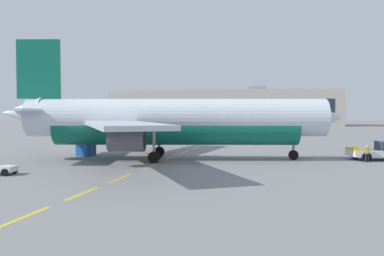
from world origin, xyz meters
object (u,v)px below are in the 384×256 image
at_px(airliner_foreground, 171,121).
at_px(pushback_tug, 382,151).
at_px(uld_cargo_container, 86,149).
at_px(ground_crew_worker, 367,153).

xyz_separation_m(airliner_foreground, pushback_tug, (20.96, 4.40, -3.05)).
relative_size(airliner_foreground, uld_cargo_container, 18.12).
relative_size(airliner_foreground, ground_crew_worker, 21.19).
relative_size(pushback_tug, uld_cargo_container, 3.38).
distance_m(airliner_foreground, ground_crew_worker, 19.51).
height_order(ground_crew_worker, uld_cargo_container, ground_crew_worker).
relative_size(pushback_tug, ground_crew_worker, 3.95).
bearing_deg(airliner_foreground, pushback_tug, 11.86).
bearing_deg(uld_cargo_container, pushback_tug, 5.22).
bearing_deg(ground_crew_worker, uld_cargo_container, -178.72).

